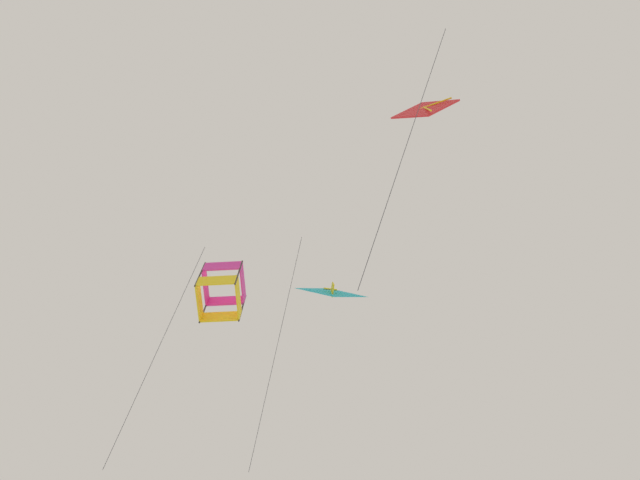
% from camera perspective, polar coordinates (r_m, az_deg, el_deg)
% --- Properties ---
extents(kite_delta_near_left, '(3.71, 3.48, 7.56)m').
position_cam_1_polar(kite_delta_near_left, '(26.41, 0.85, -3.98)').
color(kite_delta_near_left, '#1EB2C6').
extents(kite_box_near_right, '(3.42, 2.92, 8.27)m').
position_cam_1_polar(kite_box_near_right, '(24.83, -7.51, -3.87)').
color(kite_box_near_right, '#DB2D93').
extents(kite_diamond_far_centre, '(2.65, 2.98, 9.36)m').
position_cam_1_polar(kite_diamond_far_centre, '(20.58, 7.97, 9.80)').
color(kite_diamond_far_centre, red).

